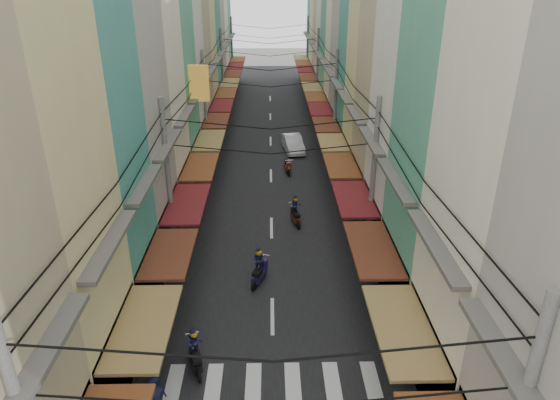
{
  "coord_description": "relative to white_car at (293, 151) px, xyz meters",
  "views": [
    {
      "loc": [
        -0.03,
        -19.12,
        13.24
      ],
      "look_at": [
        0.45,
        4.05,
        2.64
      ],
      "focal_mm": 32.0,
      "sensor_mm": 36.0,
      "label": 1
    }
  ],
  "objects": [
    {
      "name": "building_row_right",
      "position": [
        6.11,
        -2.96,
        9.41
      ],
      "size": [
        7.8,
        68.98,
        22.59
      ],
      "color": "teal",
      "rests_on": "ground"
    },
    {
      "name": "parked_scooters",
      "position": [
        2.69,
        -23.58,
        0.48
      ],
      "size": [
        13.01,
        13.84,
        1.0
      ],
      "color": "black",
      "rests_on": "ground"
    },
    {
      "name": "white_car",
      "position": [
        0.0,
        0.0,
        0.0
      ],
      "size": [
        4.78,
        2.41,
        1.61
      ],
      "primitive_type": "imported",
      "rotation": [
        0.0,
        0.0,
        0.14
      ],
      "color": "white",
      "rests_on": "ground"
    },
    {
      "name": "sidewalk_right",
      "position": [
        4.7,
        0.6,
        0.03
      ],
      "size": [
        3.0,
        80.0,
        0.06
      ],
      "primitive_type": "cube",
      "color": "gray",
      "rests_on": "ground"
    },
    {
      "name": "sidewalk_left",
      "position": [
        -8.3,
        0.6,
        0.03
      ],
      "size": [
        3.0,
        80.0,
        0.06
      ],
      "primitive_type": "cube",
      "color": "gray",
      "rests_on": "ground"
    },
    {
      "name": "utility_poles",
      "position": [
        -1.8,
        -4.39,
        6.59
      ],
      "size": [
        10.2,
        66.13,
        8.2
      ],
      "color": "gray",
      "rests_on": "ground"
    },
    {
      "name": "ground",
      "position": [
        -1.8,
        -19.4,
        0.0
      ],
      "size": [
        160.0,
        160.0,
        0.0
      ],
      "primitive_type": "plane",
      "color": "slate",
      "rests_on": "ground"
    },
    {
      "name": "pedestrians",
      "position": [
        -5.76,
        -14.99,
        1.05
      ],
      "size": [
        12.65,
        26.69,
        2.21
      ],
      "color": "#2A212C",
      "rests_on": "ground"
    },
    {
      "name": "moving_scooters",
      "position": [
        -2.18,
        -16.46,
        0.54
      ],
      "size": [
        4.69,
        21.49,
        1.82
      ],
      "color": "black",
      "rests_on": "ground"
    },
    {
      "name": "traffic_sign",
      "position": [
        3.03,
        -24.05,
        1.93
      ],
      "size": [
        0.1,
        0.59,
        2.68
      ],
      "color": "gray",
      "rests_on": "ground"
    },
    {
      "name": "road",
      "position": [
        -1.8,
        0.6,
        0.01
      ],
      "size": [
        10.0,
        80.0,
        0.02
      ],
      "primitive_type": "cube",
      "color": "black",
      "rests_on": "ground"
    },
    {
      "name": "building_row_left",
      "position": [
        -9.72,
        -2.84,
        9.78
      ],
      "size": [
        7.8,
        67.67,
        23.7
      ],
      "color": "silver",
      "rests_on": "ground"
    },
    {
      "name": "market_umbrella",
      "position": [
        3.98,
        -24.7,
        2.24
      ],
      "size": [
        2.41,
        2.41,
        2.54
      ],
      "color": "#B2B2B7",
      "rests_on": "ground"
    },
    {
      "name": "bicycle",
      "position": [
        3.7,
        -22.37,
        0.0
      ],
      "size": [
        1.87,
        0.96,
        1.22
      ],
      "primitive_type": "imported",
      "rotation": [
        0.0,
        0.0,
        1.4
      ],
      "color": "black",
      "rests_on": "ground"
    },
    {
      "name": "crosswalk",
      "position": [
        -1.8,
        -25.4,
        0.03
      ],
      "size": [
        7.55,
        2.4,
        0.01
      ],
      "color": "silver",
      "rests_on": "ground"
    }
  ]
}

